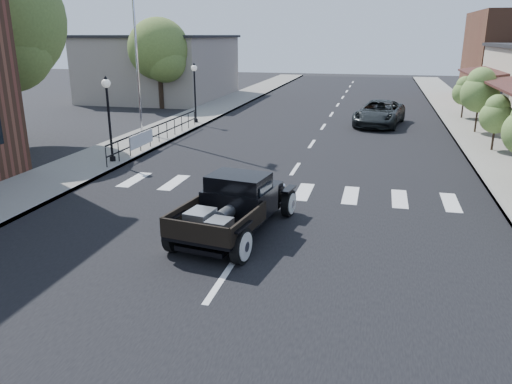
# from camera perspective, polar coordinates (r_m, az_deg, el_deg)

# --- Properties ---
(ground) EXTENTS (120.00, 120.00, 0.00)m
(ground) POSITION_cam_1_polar(r_m,az_deg,el_deg) (13.77, -0.32, -4.71)
(ground) COLOR black
(ground) RESTS_ON ground
(road) EXTENTS (14.00, 80.00, 0.02)m
(road) POSITION_cam_1_polar(r_m,az_deg,el_deg) (28.02, 7.22, 6.69)
(road) COLOR black
(road) RESTS_ON ground
(road_markings) EXTENTS (12.00, 60.00, 0.06)m
(road_markings) POSITION_cam_1_polar(r_m,az_deg,el_deg) (23.17, 5.73, 4.44)
(road_markings) COLOR silver
(road_markings) RESTS_ON ground
(sidewalk_left) EXTENTS (3.00, 80.00, 0.15)m
(sidewalk_left) POSITION_cam_1_polar(r_m,az_deg,el_deg) (30.17, -9.15, 7.50)
(sidewalk_left) COLOR gray
(sidewalk_left) RESTS_ON ground
(sidewalk_right) EXTENTS (3.00, 80.00, 0.15)m
(sidewalk_right) POSITION_cam_1_polar(r_m,az_deg,el_deg) (28.35, 24.61, 5.50)
(sidewalk_right) COLOR gray
(sidewalk_right) RESTS_ON ground
(low_building_left) EXTENTS (10.00, 12.00, 5.00)m
(low_building_left) POSITION_cam_1_polar(r_m,az_deg,el_deg) (44.32, -10.66, 13.72)
(low_building_left) COLOR gray
(low_building_left) RESTS_ON ground
(railing) EXTENTS (0.08, 10.00, 1.00)m
(railing) POSITION_cam_1_polar(r_m,az_deg,el_deg) (25.09, -11.06, 6.72)
(railing) COLOR black
(railing) RESTS_ON sidewalk_left
(banner) EXTENTS (0.04, 2.20, 0.60)m
(banner) POSITION_cam_1_polar(r_m,az_deg,el_deg) (23.33, -12.89, 5.30)
(banner) COLOR silver
(banner) RESTS_ON sidewalk_left
(lamp_post_b) EXTENTS (0.36, 0.36, 3.50)m
(lamp_post_b) POSITION_cam_1_polar(r_m,az_deg,el_deg) (21.52, -16.43, 7.97)
(lamp_post_b) COLOR black
(lamp_post_b) RESTS_ON sidewalk_left
(lamp_post_c) EXTENTS (0.36, 0.36, 3.50)m
(lamp_post_c) POSITION_cam_1_polar(r_m,az_deg,el_deg) (30.50, -6.99, 11.17)
(lamp_post_c) COLOR black
(lamp_post_c) RESTS_ON sidewalk_left
(flagpole) EXTENTS (0.12, 0.12, 12.42)m
(flagpole) POSITION_cam_1_polar(r_m,az_deg,el_deg) (27.32, -13.81, 19.46)
(flagpole) COLOR silver
(flagpole) RESTS_ON sidewalk_left
(big_tree_near) EXTENTS (6.07, 6.07, 8.91)m
(big_tree_near) POSITION_cam_1_polar(r_m,az_deg,el_deg) (26.61, -27.11, 14.06)
(big_tree_near) COLOR #4F662C
(big_tree_near) RESTS_ON ground
(big_tree_far) EXTENTS (4.39, 4.39, 6.44)m
(big_tree_far) POSITION_cam_1_polar(r_m,az_deg,el_deg) (37.80, -10.96, 14.20)
(big_tree_far) COLOR #4F662C
(big_tree_far) RESTS_ON ground
(small_tree_c) EXTENTS (1.46, 1.46, 2.44)m
(small_tree_c) POSITION_cam_1_polar(r_m,az_deg,el_deg) (25.27, 25.67, 7.06)
(small_tree_c) COLOR #5A7C39
(small_tree_c) RESTS_ON sidewalk_right
(small_tree_d) EXTENTS (1.99, 1.99, 3.32)m
(small_tree_d) POSITION_cam_1_polar(r_m,az_deg,el_deg) (29.70, 24.10, 9.45)
(small_tree_d) COLOR #5A7C39
(small_tree_d) RESTS_ON sidewalk_right
(small_tree_e) EXTENTS (1.50, 1.50, 2.50)m
(small_tree_e) POSITION_cam_1_polar(r_m,az_deg,el_deg) (34.71, 22.66, 9.90)
(small_tree_e) COLOR #5A7C39
(small_tree_e) RESTS_ON sidewalk_right
(hotrod_pickup) EXTENTS (2.95, 5.08, 1.66)m
(hotrod_pickup) POSITION_cam_1_polar(r_m,az_deg,el_deg) (13.47, -2.36, -1.47)
(hotrod_pickup) COLOR black
(hotrod_pickup) RESTS_ON ground
(second_car) EXTENTS (3.29, 5.62, 1.47)m
(second_car) POSITION_cam_1_polar(r_m,az_deg,el_deg) (31.05, 13.93, 8.73)
(second_car) COLOR black
(second_car) RESTS_ON ground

